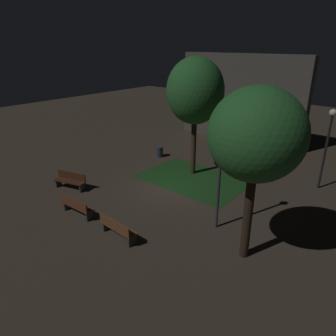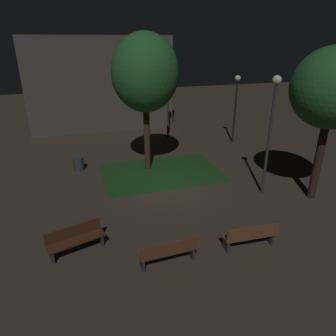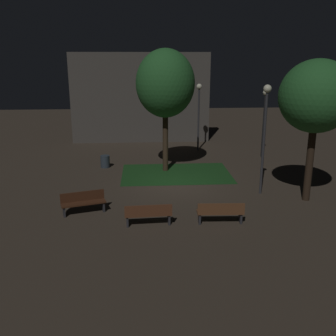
% 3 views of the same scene
% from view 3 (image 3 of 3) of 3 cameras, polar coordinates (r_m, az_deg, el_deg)
% --- Properties ---
extents(ground_plane, '(60.00, 60.00, 0.00)m').
position_cam_3_polar(ground_plane, '(19.49, 0.95, -2.48)').
color(ground_plane, '#3D3328').
extents(grass_lawn, '(5.97, 4.05, 0.01)m').
position_cam_3_polar(grass_lawn, '(21.31, 1.21, -0.83)').
color(grass_lawn, '#194219').
rests_on(grass_lawn, ground).
extents(bench_back_row, '(1.82, 0.58, 0.88)m').
position_cam_3_polar(bench_back_row, '(14.74, -2.95, -6.81)').
color(bench_back_row, brown).
rests_on(bench_back_row, ground).
extents(bench_lawn_edge, '(1.82, 0.55, 0.88)m').
position_cam_3_polar(bench_lawn_edge, '(15.03, 7.80, -6.48)').
color(bench_lawn_edge, brown).
rests_on(bench_lawn_edge, ground).
extents(bench_front_left, '(1.86, 0.98, 0.88)m').
position_cam_3_polar(bench_front_left, '(16.28, -12.48, -4.92)').
color(bench_front_left, '#422314').
rests_on(bench_front_left, ground).
extents(tree_left_canopy, '(3.15, 3.15, 6.19)m').
position_cam_3_polar(tree_left_canopy, '(17.55, 21.18, 9.78)').
color(tree_left_canopy, '#2D2116').
rests_on(tree_left_canopy, ground).
extents(tree_right_canopy, '(3.18, 3.18, 6.70)m').
position_cam_3_polar(tree_right_canopy, '(21.07, -0.40, 12.37)').
color(tree_right_canopy, '#38281C').
rests_on(tree_right_canopy, ground).
extents(lamp_post_near_wall, '(0.36, 0.36, 4.53)m').
position_cam_3_polar(lamp_post_near_wall, '(26.27, 4.60, 9.22)').
color(lamp_post_near_wall, '#333338').
rests_on(lamp_post_near_wall, ground).
extents(lamp_post_path_center, '(0.36, 0.36, 5.07)m').
position_cam_3_polar(lamp_post_path_center, '(17.95, 14.22, 6.58)').
color(lamp_post_path_center, '#333338').
rests_on(lamp_post_path_center, ground).
extents(lamp_post_plaza_east, '(0.36, 0.36, 4.29)m').
position_cam_3_polar(lamp_post_plaza_east, '(25.16, 14.13, 8.16)').
color(lamp_post_plaza_east, black).
rests_on(lamp_post_plaza_east, ground).
extents(trash_bin, '(0.53, 0.53, 0.71)m').
position_cam_3_polar(trash_bin, '(22.73, -9.31, 0.97)').
color(trash_bin, '#2D3842').
rests_on(trash_bin, ground).
extents(building_wall_backdrop, '(10.25, 0.80, 6.57)m').
position_cam_3_polar(building_wall_backdrop, '(29.10, -4.10, 10.32)').
color(building_wall_backdrop, '#4C4742').
rests_on(building_wall_backdrop, ground).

